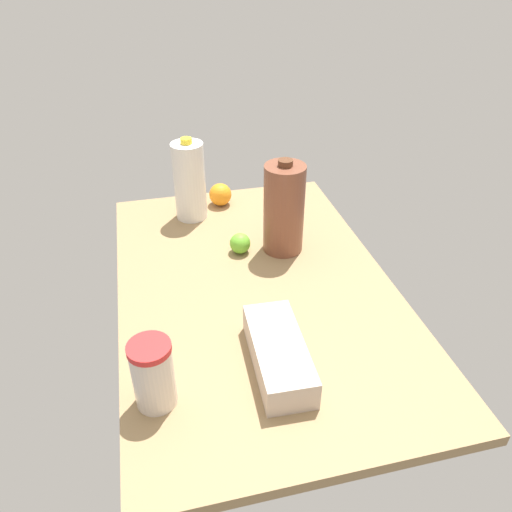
{
  "coord_description": "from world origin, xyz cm",
  "views": [
    {
      "loc": [
        108.73,
        -25.98,
        88.56
      ],
      "look_at": [
        0.0,
        0.0,
        13.0
      ],
      "focal_mm": 35.0,
      "sensor_mm": 36.0,
      "label": 1
    }
  ],
  "objects_px": {
    "tumbler_cup": "(153,374)",
    "orange_far_back": "(220,195)",
    "milk_jug": "(190,181)",
    "chocolate_milk_jug": "(284,209)",
    "lime_near_front": "(240,243)",
    "egg_carton": "(278,354)"
  },
  "relations": [
    {
      "from": "milk_jug",
      "to": "orange_far_back",
      "type": "xyz_separation_m",
      "value": [
        -0.06,
        0.11,
        -0.09
      ]
    },
    {
      "from": "egg_carton",
      "to": "tumbler_cup",
      "type": "bearing_deg",
      "value": -80.08
    },
    {
      "from": "lime_near_front",
      "to": "chocolate_milk_jug",
      "type": "bearing_deg",
      "value": 85.97
    },
    {
      "from": "chocolate_milk_jug",
      "to": "orange_far_back",
      "type": "xyz_separation_m",
      "value": [
        -0.33,
        -0.14,
        -0.1
      ]
    },
    {
      "from": "tumbler_cup",
      "to": "lime_near_front",
      "type": "bearing_deg",
      "value": 150.81
    },
    {
      "from": "tumbler_cup",
      "to": "orange_far_back",
      "type": "relative_size",
      "value": 2.03
    },
    {
      "from": "lime_near_front",
      "to": "egg_carton",
      "type": "bearing_deg",
      "value": -1.54
    },
    {
      "from": "milk_jug",
      "to": "tumbler_cup",
      "type": "height_order",
      "value": "milk_jug"
    },
    {
      "from": "egg_carton",
      "to": "chocolate_milk_jug",
      "type": "relative_size",
      "value": 0.95
    },
    {
      "from": "milk_jug",
      "to": "tumbler_cup",
      "type": "bearing_deg",
      "value": -12.72
    },
    {
      "from": "chocolate_milk_jug",
      "to": "lime_near_front",
      "type": "height_order",
      "value": "chocolate_milk_jug"
    },
    {
      "from": "milk_jug",
      "to": "tumbler_cup",
      "type": "xyz_separation_m",
      "value": [
        0.78,
        -0.18,
        -0.05
      ]
    },
    {
      "from": "lime_near_front",
      "to": "orange_far_back",
      "type": "relative_size",
      "value": 0.8
    },
    {
      "from": "egg_carton",
      "to": "chocolate_milk_jug",
      "type": "bearing_deg",
      "value": 164.96
    },
    {
      "from": "chocolate_milk_jug",
      "to": "lime_near_front",
      "type": "relative_size",
      "value": 4.64
    },
    {
      "from": "orange_far_back",
      "to": "egg_carton",
      "type": "bearing_deg",
      "value": -0.63
    },
    {
      "from": "egg_carton",
      "to": "lime_near_front",
      "type": "relative_size",
      "value": 4.39
    },
    {
      "from": "milk_jug",
      "to": "chocolate_milk_jug",
      "type": "bearing_deg",
      "value": 42.82
    },
    {
      "from": "tumbler_cup",
      "to": "orange_far_back",
      "type": "bearing_deg",
      "value": 161.16
    },
    {
      "from": "tumbler_cup",
      "to": "lime_near_front",
      "type": "xyz_separation_m",
      "value": [
        -0.52,
        0.29,
        -0.05
      ]
    },
    {
      "from": "egg_carton",
      "to": "orange_far_back",
      "type": "relative_size",
      "value": 3.51
    },
    {
      "from": "tumbler_cup",
      "to": "orange_far_back",
      "type": "height_order",
      "value": "tumbler_cup"
    }
  ]
}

